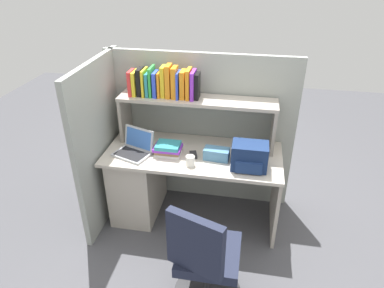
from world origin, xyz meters
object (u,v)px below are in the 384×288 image
(paper_cup, at_px, (190,161))
(office_chair, at_px, (205,264))
(laptop, at_px, (134,148))
(backpack, at_px, (249,157))
(tissue_box, at_px, (217,154))
(computer_mouse, at_px, (193,155))

(paper_cup, relative_size, office_chair, 0.10)
(laptop, height_order, office_chair, laptop)
(laptop, xyz_separation_m, paper_cup, (0.53, -0.10, -0.01))
(backpack, xyz_separation_m, tissue_box, (-0.29, 0.09, -0.06))
(paper_cup, xyz_separation_m, office_chair, (0.25, -0.75, -0.38))
(computer_mouse, distance_m, paper_cup, 0.15)
(tissue_box, bearing_deg, office_chair, -83.27)
(computer_mouse, height_order, office_chair, office_chair)
(paper_cup, relative_size, tissue_box, 0.41)
(paper_cup, distance_m, office_chair, 0.87)
(tissue_box, height_order, office_chair, office_chair)
(computer_mouse, height_order, tissue_box, tissue_box)
(backpack, height_order, tissue_box, backpack)
(laptop, distance_m, paper_cup, 0.54)
(laptop, distance_m, tissue_box, 0.74)
(computer_mouse, bearing_deg, tissue_box, -16.74)
(computer_mouse, xyz_separation_m, tissue_box, (0.21, -0.00, 0.03))
(backpack, height_order, paper_cup, backpack)
(tissue_box, xyz_separation_m, office_chair, (0.04, -0.89, -0.39))
(backpack, bearing_deg, office_chair, -107.21)
(laptop, relative_size, backpack, 1.26)
(computer_mouse, relative_size, tissue_box, 0.47)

